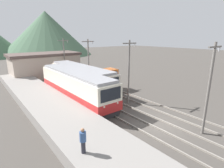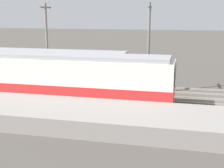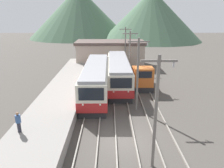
{
  "view_description": "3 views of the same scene",
  "coord_description": "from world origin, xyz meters",
  "px_view_note": "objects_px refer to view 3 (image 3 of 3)",
  "views": [
    {
      "loc": [
        -11.72,
        -8.23,
        7.51
      ],
      "look_at": [
        1.38,
        8.12,
        1.78
      ],
      "focal_mm": 28.0,
      "sensor_mm": 36.0,
      "label": 1
    },
    {
      "loc": [
        -22.64,
        2.74,
        6.35
      ],
      "look_at": [
        -1.22,
        7.77,
        1.33
      ],
      "focal_mm": 50.0,
      "sensor_mm": 36.0,
      "label": 2
    },
    {
      "loc": [
        -0.98,
        -14.59,
        9.21
      ],
      "look_at": [
        -0.72,
        8.36,
        1.83
      ],
      "focal_mm": 35.0,
      "sensor_mm": 36.0,
      "label": 3
    }
  ],
  "objects_px": {
    "shunting_locomotive": "(141,78)",
    "catenary_mast_far": "(130,56)",
    "catenary_mast_near": "(156,110)",
    "person_on_platform": "(18,121)",
    "commuter_train_center": "(118,73)",
    "catenary_mast_mid": "(138,72)",
    "catenary_mast_distant": "(125,47)",
    "commuter_train_left": "(96,80)"
  },
  "relations": [
    {
      "from": "commuter_train_center",
      "to": "catenary_mast_far",
      "type": "bearing_deg",
      "value": 4.01
    },
    {
      "from": "catenary_mast_near",
      "to": "catenary_mast_mid",
      "type": "xyz_separation_m",
      "value": [
        0.0,
        8.56,
        0.0
      ]
    },
    {
      "from": "commuter_train_left",
      "to": "commuter_train_center",
      "type": "distance_m",
      "value": 4.64
    },
    {
      "from": "shunting_locomotive",
      "to": "catenary_mast_near",
      "type": "height_order",
      "value": "catenary_mast_near"
    },
    {
      "from": "person_on_platform",
      "to": "shunting_locomotive",
      "type": "bearing_deg",
      "value": 51.07
    },
    {
      "from": "commuter_train_center",
      "to": "catenary_mast_far",
      "type": "xyz_separation_m",
      "value": [
        1.51,
        0.11,
        2.29
      ]
    },
    {
      "from": "catenary_mast_mid",
      "to": "catenary_mast_distant",
      "type": "distance_m",
      "value": 17.12
    },
    {
      "from": "commuter_train_center",
      "to": "shunting_locomotive",
      "type": "distance_m",
      "value": 3.21
    },
    {
      "from": "catenary_mast_near",
      "to": "catenary_mast_mid",
      "type": "height_order",
      "value": "same"
    },
    {
      "from": "catenary_mast_mid",
      "to": "person_on_platform",
      "type": "xyz_separation_m",
      "value": [
        -9.27,
        -5.93,
        -2.05
      ]
    },
    {
      "from": "commuter_train_center",
      "to": "commuter_train_left",
      "type": "bearing_deg",
      "value": -127.08
    },
    {
      "from": "commuter_train_center",
      "to": "catenary_mast_mid",
      "type": "relative_size",
      "value": 2.03
    },
    {
      "from": "commuter_train_center",
      "to": "catenary_mast_distant",
      "type": "bearing_deg",
      "value": 80.13
    },
    {
      "from": "commuter_train_left",
      "to": "catenary_mast_distant",
      "type": "xyz_separation_m",
      "value": [
        4.31,
        12.37,
        2.23
      ]
    },
    {
      "from": "catenary_mast_far",
      "to": "shunting_locomotive",
      "type": "bearing_deg",
      "value": -37.98
    },
    {
      "from": "person_on_platform",
      "to": "catenary_mast_distant",
      "type": "bearing_deg",
      "value": 68.09
    },
    {
      "from": "commuter_train_center",
      "to": "catenary_mast_distant",
      "type": "xyz_separation_m",
      "value": [
        1.51,
        8.67,
        2.29
      ]
    },
    {
      "from": "shunting_locomotive",
      "to": "catenary_mast_far",
      "type": "bearing_deg",
      "value": 142.02
    },
    {
      "from": "catenary_mast_distant",
      "to": "person_on_platform",
      "type": "relative_size",
      "value": 4.56
    },
    {
      "from": "catenary_mast_far",
      "to": "catenary_mast_mid",
      "type": "bearing_deg",
      "value": -90.0
    },
    {
      "from": "commuter_train_left",
      "to": "person_on_platform",
      "type": "height_order",
      "value": "commuter_train_left"
    },
    {
      "from": "catenary_mast_near",
      "to": "person_on_platform",
      "type": "distance_m",
      "value": 9.85
    },
    {
      "from": "catenary_mast_mid",
      "to": "catenary_mast_distant",
      "type": "xyz_separation_m",
      "value": [
        0.0,
        17.12,
        0.0
      ]
    },
    {
      "from": "catenary_mast_near",
      "to": "person_on_platform",
      "type": "bearing_deg",
      "value": 164.18
    },
    {
      "from": "shunting_locomotive",
      "to": "catenary_mast_far",
      "type": "distance_m",
      "value": 3.29
    },
    {
      "from": "person_on_platform",
      "to": "catenary_mast_near",
      "type": "bearing_deg",
      "value": -15.82
    },
    {
      "from": "commuter_train_left",
      "to": "catenary_mast_near",
      "type": "bearing_deg",
      "value": -72.07
    },
    {
      "from": "commuter_train_center",
      "to": "catenary_mast_far",
      "type": "relative_size",
      "value": 2.03
    },
    {
      "from": "catenary_mast_near",
      "to": "catenary_mast_far",
      "type": "height_order",
      "value": "same"
    },
    {
      "from": "catenary_mast_mid",
      "to": "catenary_mast_distant",
      "type": "relative_size",
      "value": 1.0
    },
    {
      "from": "catenary_mast_near",
      "to": "catenary_mast_far",
      "type": "distance_m",
      "value": 17.12
    },
    {
      "from": "catenary_mast_mid",
      "to": "catenary_mast_near",
      "type": "bearing_deg",
      "value": -90.0
    },
    {
      "from": "catenary_mast_far",
      "to": "catenary_mast_distant",
      "type": "distance_m",
      "value": 8.56
    },
    {
      "from": "commuter_train_center",
      "to": "catenary_mast_mid",
      "type": "height_order",
      "value": "catenary_mast_mid"
    },
    {
      "from": "catenary_mast_distant",
      "to": "commuter_train_center",
      "type": "bearing_deg",
      "value": -99.87
    },
    {
      "from": "person_on_platform",
      "to": "catenary_mast_mid",
      "type": "bearing_deg",
      "value": 32.61
    },
    {
      "from": "commuter_train_left",
      "to": "catenary_mast_near",
      "type": "relative_size",
      "value": 1.97
    },
    {
      "from": "commuter_train_center",
      "to": "catenary_mast_mid",
      "type": "distance_m",
      "value": 8.89
    },
    {
      "from": "commuter_train_center",
      "to": "catenary_mast_distant",
      "type": "relative_size",
      "value": 2.03
    },
    {
      "from": "shunting_locomotive",
      "to": "catenary_mast_mid",
      "type": "height_order",
      "value": "catenary_mast_mid"
    },
    {
      "from": "shunting_locomotive",
      "to": "catenary_mast_far",
      "type": "xyz_separation_m",
      "value": [
        -1.49,
        1.17,
        2.69
      ]
    },
    {
      "from": "shunting_locomotive",
      "to": "commuter_train_center",
      "type": "bearing_deg",
      "value": 160.55
    }
  ]
}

